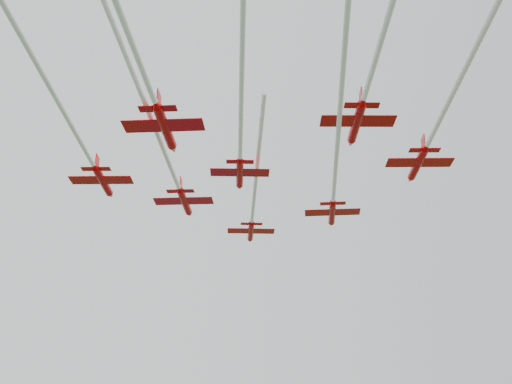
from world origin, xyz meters
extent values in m
cylinder|color=#C50004|center=(-0.58, 15.57, 49.96)|extent=(2.63, 7.96, 1.03)
cone|color=#C50004|center=(0.41, 20.27, 49.96)|extent=(1.35, 1.85, 1.03)
cone|color=#C50004|center=(-1.51, 11.15, 49.96)|extent=(1.14, 1.29, 0.93)
ellipsoid|color=black|center=(-0.19, 17.40, 50.33)|extent=(0.56, 0.95, 0.30)
cube|color=#C50004|center=(-0.73, 14.84, 49.72)|extent=(8.52, 4.06, 0.09)
cube|color=#C50004|center=(-1.32, 12.01, 49.96)|extent=(3.88, 1.86, 0.07)
cube|color=#C50004|center=(-1.29, 12.20, 50.98)|extent=(0.44, 1.66, 1.86)
cylinder|color=silver|center=(-5.70, -8.85, 49.91)|extent=(8.73, 39.10, 0.56)
cylinder|color=#C50004|center=(-14.13, 3.11, 49.13)|extent=(3.64, 8.61, 1.12)
cone|color=#C50004|center=(-12.57, 8.13, 49.13)|extent=(1.62, 2.09, 1.12)
cone|color=#C50004|center=(-15.59, -1.61, 49.13)|extent=(1.34, 1.47, 1.02)
ellipsoid|color=black|center=(-13.52, 5.06, 49.53)|extent=(0.70, 1.05, 0.33)
cube|color=#C50004|center=(-14.37, 2.33, 48.87)|extent=(9.36, 5.19, 0.10)
cube|color=#C50004|center=(-15.31, -0.69, 49.13)|extent=(4.26, 2.38, 0.08)
cube|color=#C50004|center=(-15.25, -0.49, 50.25)|extent=(0.64, 1.78, 2.04)
cylinder|color=silver|center=(-23.07, -25.69, 49.07)|extent=(15.20, 47.26, 0.61)
cylinder|color=#C50004|center=(8.47, -0.71, 48.01)|extent=(3.64, 8.08, 1.06)
cone|color=#C50004|center=(10.07, 3.98, 48.01)|extent=(1.56, 1.98, 1.06)
cone|color=#C50004|center=(6.96, -5.13, 48.01)|extent=(1.28, 1.40, 0.96)
ellipsoid|color=black|center=(9.09, 1.11, 48.40)|extent=(0.68, 1.00, 0.31)
cube|color=#C50004|center=(8.22, -1.44, 47.77)|extent=(8.82, 5.10, 0.10)
cube|color=#C50004|center=(7.26, -4.26, 48.01)|extent=(4.02, 2.33, 0.08)
cube|color=#C50004|center=(7.32, -4.08, 49.07)|extent=(0.65, 1.67, 1.92)
cylinder|color=silver|center=(-2.47, -32.80, 47.96)|extent=(19.06, 54.53, 0.58)
cylinder|color=#C50004|center=(-26.53, -6.29, 47.02)|extent=(3.10, 8.05, 1.04)
cone|color=#C50004|center=(-25.26, -1.58, 47.02)|extent=(1.45, 1.92, 1.04)
cone|color=#C50004|center=(-27.73, -10.73, 47.02)|extent=(1.21, 1.34, 0.95)
ellipsoid|color=black|center=(-26.04, -4.46, 47.40)|extent=(0.62, 0.97, 0.30)
cube|color=#C50004|center=(-26.73, -7.02, 46.78)|extent=(8.69, 4.55, 0.09)
cube|color=#C50004|center=(-27.49, -9.86, 47.02)|extent=(3.96, 2.08, 0.08)
cube|color=#C50004|center=(-27.44, -9.68, 48.06)|extent=(0.54, 1.67, 1.89)
cylinder|color=silver|center=(-34.59, -36.21, 46.97)|extent=(14.01, 50.10, 0.57)
cylinder|color=#C50004|center=(-8.51, -10.41, 48.35)|extent=(2.62, 7.73, 1.00)
cone|color=#C50004|center=(-7.51, -5.86, 48.35)|extent=(1.32, 1.81, 1.00)
cone|color=#C50004|center=(-9.45, -14.70, 48.35)|extent=(1.12, 1.26, 0.91)
ellipsoid|color=black|center=(-8.12, -8.65, 48.71)|extent=(0.56, 0.92, 0.29)
cube|color=#C50004|center=(-8.66, -11.12, 48.12)|extent=(8.29, 4.01, 0.09)
cube|color=#C50004|center=(-9.26, -13.86, 48.35)|extent=(3.77, 1.84, 0.07)
cube|color=#C50004|center=(-9.22, -13.69, 49.34)|extent=(0.44, 1.61, 1.81)
cylinder|color=silver|center=(-15.14, -40.62, 48.30)|extent=(11.70, 50.98, 0.54)
cylinder|color=#C50004|center=(15.55, -15.85, 50.15)|extent=(3.33, 8.71, 1.13)
cone|color=#C50004|center=(16.91, -10.75, 50.15)|extent=(1.56, 2.07, 1.13)
cone|color=#C50004|center=(14.27, -20.65, 50.15)|extent=(1.31, 1.45, 1.03)
ellipsoid|color=black|center=(16.08, -13.87, 50.56)|extent=(0.67, 1.05, 0.33)
cube|color=#C50004|center=(15.34, -16.64, 49.90)|extent=(9.40, 4.90, 0.10)
cube|color=#C50004|center=(14.52, -19.71, 50.15)|extent=(4.28, 2.24, 0.08)
cube|color=#C50004|center=(14.58, -19.51, 51.28)|extent=(0.57, 1.81, 2.05)
cylinder|color=silver|center=(7.65, -45.53, 50.10)|extent=(13.56, 48.82, 0.62)
cylinder|color=#C50004|center=(-19.92, -20.66, 48.32)|extent=(3.93, 9.11, 1.19)
cone|color=#C50004|center=(-18.22, -15.36, 48.32)|extent=(1.73, 2.21, 1.19)
cone|color=#C50004|center=(-21.52, -25.65, 48.32)|extent=(1.42, 1.56, 1.08)
ellipsoid|color=black|center=(-19.26, -18.60, 48.76)|extent=(0.75, 1.12, 0.35)
cube|color=#C50004|center=(-20.18, -21.49, 48.05)|extent=(9.91, 5.58, 0.11)
cube|color=#C50004|center=(-21.21, -24.67, 48.32)|extent=(4.51, 2.55, 0.09)
cube|color=#C50004|center=(-21.14, -24.47, 49.51)|extent=(0.70, 1.89, 2.16)
cylinder|color=#C50004|center=(1.85, -26.77, 48.62)|extent=(3.08, 8.42, 1.09)
cone|color=#C50004|center=(3.07, -21.83, 48.62)|extent=(1.48, 1.99, 1.09)
cone|color=#C50004|center=(0.69, -31.43, 48.62)|extent=(1.25, 1.39, 0.99)
ellipsoid|color=black|center=(2.32, -24.85, 49.01)|extent=(0.63, 1.01, 0.32)
cube|color=#C50004|center=(1.66, -27.54, 48.37)|extent=(9.06, 4.59, 0.10)
cube|color=#C50004|center=(0.92, -30.51, 48.62)|extent=(4.12, 2.10, 0.08)
cube|color=#C50004|center=(0.97, -30.32, 49.71)|extent=(0.52, 1.75, 1.98)
camera|label=1|loc=(-25.73, -87.46, 10.82)|focal=45.00mm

